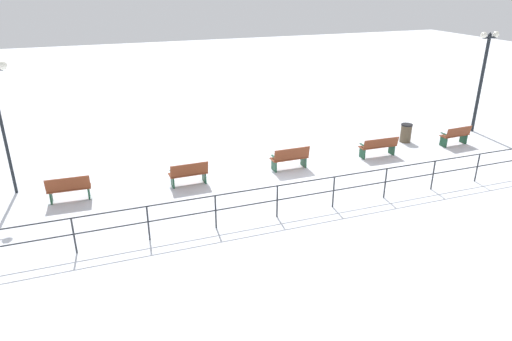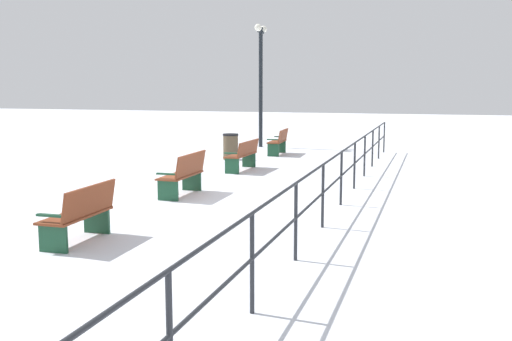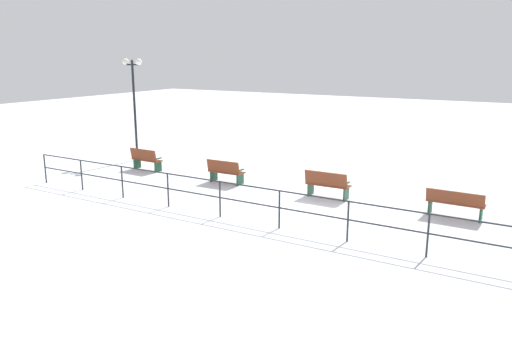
# 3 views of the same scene
# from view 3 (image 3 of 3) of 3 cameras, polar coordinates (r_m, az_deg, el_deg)

# --- Properties ---
(ground_plane) EXTENTS (80.00, 80.00, 0.00)m
(ground_plane) POSITION_cam_3_polar(r_m,az_deg,el_deg) (16.97, 8.32, -3.06)
(ground_plane) COLOR white
(ground_plane) RESTS_ON ground
(bench_second) EXTENTS (0.53, 1.64, 0.85)m
(bench_second) POSITION_cam_3_polar(r_m,az_deg,el_deg) (15.71, 21.94, -3.48)
(bench_second) COLOR brown
(bench_second) RESTS_ON ground
(bench_third) EXTENTS (0.58, 1.48, 0.94)m
(bench_third) POSITION_cam_3_polar(r_m,az_deg,el_deg) (16.73, 8.21, -1.60)
(bench_third) COLOR brown
(bench_third) RESTS_ON ground
(bench_fourth) EXTENTS (0.59, 1.38, 0.90)m
(bench_fourth) POSITION_cam_3_polar(r_m,az_deg,el_deg) (18.51, -3.53, -0.13)
(bench_fourth) COLOR brown
(bench_fourth) RESTS_ON ground
(bench_fifth) EXTENTS (0.54, 1.41, 0.93)m
(bench_fifth) POSITION_cam_3_polar(r_m,az_deg,el_deg) (21.06, -12.56, 1.28)
(bench_fifth) COLOR brown
(bench_fifth) RESTS_ON ground
(lamppost_middle) EXTENTS (0.29, 1.06, 4.55)m
(lamppost_middle) POSITION_cam_3_polar(r_m,az_deg,el_deg) (22.89, -13.93, 9.44)
(lamppost_middle) COLOR black
(lamppost_middle) RESTS_ON ground
(waterfront_railing) EXTENTS (0.05, 19.88, 1.10)m
(waterfront_railing) POSITION_cam_3_polar(r_m,az_deg,el_deg) (13.65, 2.71, -3.72)
(waterfront_railing) COLOR #26282D
(waterfront_railing) RESTS_ON ground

